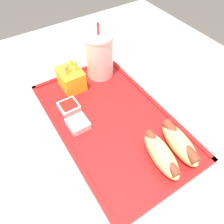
{
  "coord_description": "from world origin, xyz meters",
  "views": [
    {
      "loc": [
        0.35,
        -0.23,
        1.19
      ],
      "look_at": [
        0.04,
        -0.03,
        0.75
      ],
      "focal_mm": 35.0,
      "sensor_mm": 36.0,
      "label": 1
    }
  ],
  "objects_px": {
    "sauce_cup_mayo": "(78,124)",
    "hot_dog_far": "(179,143)",
    "fries_carton": "(71,78)",
    "soda_cup": "(99,55)",
    "hot_dog_near": "(161,154)",
    "sauce_cup_ketchup": "(69,107)"
  },
  "relations": [
    {
      "from": "sauce_cup_mayo",
      "to": "hot_dog_far",
      "type": "bearing_deg",
      "value": 42.03
    },
    {
      "from": "hot_dog_far",
      "to": "fries_carton",
      "type": "bearing_deg",
      "value": -160.8
    },
    {
      "from": "fries_carton",
      "to": "sauce_cup_mayo",
      "type": "bearing_deg",
      "value": -20.31
    },
    {
      "from": "soda_cup",
      "to": "fries_carton",
      "type": "height_order",
      "value": "soda_cup"
    },
    {
      "from": "fries_carton",
      "to": "sauce_cup_mayo",
      "type": "xyz_separation_m",
      "value": [
        0.15,
        -0.05,
        -0.02
      ]
    },
    {
      "from": "hot_dog_far",
      "to": "sauce_cup_mayo",
      "type": "distance_m",
      "value": 0.26
    },
    {
      "from": "hot_dog_near",
      "to": "hot_dog_far",
      "type": "bearing_deg",
      "value": 90.0
    },
    {
      "from": "hot_dog_far",
      "to": "sauce_cup_ketchup",
      "type": "relative_size",
      "value": 2.61
    },
    {
      "from": "soda_cup",
      "to": "hot_dog_far",
      "type": "bearing_deg",
      "value": 2.22
    },
    {
      "from": "hot_dog_far",
      "to": "sauce_cup_ketchup",
      "type": "height_order",
      "value": "hot_dog_far"
    },
    {
      "from": "soda_cup",
      "to": "fries_carton",
      "type": "relative_size",
      "value": 1.81
    },
    {
      "from": "soda_cup",
      "to": "sauce_cup_mayo",
      "type": "bearing_deg",
      "value": -45.72
    },
    {
      "from": "hot_dog_far",
      "to": "sauce_cup_mayo",
      "type": "xyz_separation_m",
      "value": [
        -0.19,
        -0.17,
        -0.02
      ]
    },
    {
      "from": "soda_cup",
      "to": "hot_dog_near",
      "type": "bearing_deg",
      "value": -7.07
    },
    {
      "from": "soda_cup",
      "to": "sauce_cup_ketchup",
      "type": "bearing_deg",
      "value": -60.05
    },
    {
      "from": "soda_cup",
      "to": "sauce_cup_mayo",
      "type": "height_order",
      "value": "soda_cup"
    },
    {
      "from": "hot_dog_far",
      "to": "hot_dog_near",
      "type": "bearing_deg",
      "value": -90.0
    },
    {
      "from": "hot_dog_near",
      "to": "sauce_cup_mayo",
      "type": "distance_m",
      "value": 0.22
    },
    {
      "from": "sauce_cup_mayo",
      "to": "sauce_cup_ketchup",
      "type": "relative_size",
      "value": 1.0
    },
    {
      "from": "soda_cup",
      "to": "hot_dog_far",
      "type": "distance_m",
      "value": 0.35
    },
    {
      "from": "hot_dog_near",
      "to": "sauce_cup_mayo",
      "type": "height_order",
      "value": "hot_dog_near"
    },
    {
      "from": "fries_carton",
      "to": "sauce_cup_ketchup",
      "type": "height_order",
      "value": "fries_carton"
    }
  ]
}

